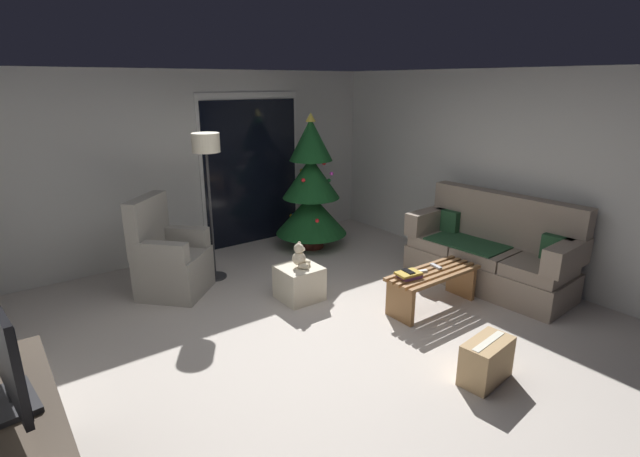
{
  "coord_description": "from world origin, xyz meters",
  "views": [
    {
      "loc": [
        -2.46,
        -3.13,
        2.35
      ],
      "look_at": [
        0.4,
        0.7,
        0.85
      ],
      "focal_mm": 26.46,
      "sensor_mm": 36.0,
      "label": 1
    }
  ],
  "objects_px": {
    "armchair": "(169,260)",
    "floor_lamp": "(207,157)",
    "cardboard_box_taped_mid_floor": "(486,361)",
    "couch": "(491,253)",
    "remote_silver": "(436,266)",
    "remote_white": "(420,271)",
    "teddy_bear_cream": "(300,257)",
    "book_stack": "(409,275)",
    "television": "(2,349)",
    "cell_phone": "(408,271)",
    "ottoman": "(299,283)",
    "coffee_table": "(433,283)",
    "christmas_tree": "(311,190)"
  },
  "relations": [
    {
      "from": "remote_silver",
      "to": "floor_lamp",
      "type": "xyz_separation_m",
      "value": [
        -1.65,
        2.09,
        1.08
      ]
    },
    {
      "from": "remote_silver",
      "to": "remote_white",
      "type": "xyz_separation_m",
      "value": [
        -0.25,
        0.0,
        0.0
      ]
    },
    {
      "from": "coffee_table",
      "to": "cell_phone",
      "type": "distance_m",
      "value": 0.39
    },
    {
      "from": "teddy_bear_cream",
      "to": "cardboard_box_taped_mid_floor",
      "type": "height_order",
      "value": "teddy_bear_cream"
    },
    {
      "from": "book_stack",
      "to": "armchair",
      "type": "xyz_separation_m",
      "value": [
        -1.79,
        2.0,
        -0.05
      ]
    },
    {
      "from": "christmas_tree",
      "to": "floor_lamp",
      "type": "height_order",
      "value": "christmas_tree"
    },
    {
      "from": "remote_silver",
      "to": "armchair",
      "type": "distance_m",
      "value": 2.99
    },
    {
      "from": "armchair",
      "to": "cardboard_box_taped_mid_floor",
      "type": "bearing_deg",
      "value": -65.41
    },
    {
      "from": "armchair",
      "to": "floor_lamp",
      "type": "relative_size",
      "value": 0.63
    },
    {
      "from": "couch",
      "to": "floor_lamp",
      "type": "bearing_deg",
      "value": 140.1
    },
    {
      "from": "ottoman",
      "to": "teddy_bear_cream",
      "type": "distance_m",
      "value": 0.31
    },
    {
      "from": "armchair",
      "to": "teddy_bear_cream",
      "type": "xyz_separation_m",
      "value": [
        1.11,
        -1.03,
        0.1
      ]
    },
    {
      "from": "television",
      "to": "floor_lamp",
      "type": "bearing_deg",
      "value": 48.96
    },
    {
      "from": "couch",
      "to": "teddy_bear_cream",
      "type": "bearing_deg",
      "value": 153.53
    },
    {
      "from": "book_stack",
      "to": "armchair",
      "type": "height_order",
      "value": "armchair"
    },
    {
      "from": "coffee_table",
      "to": "christmas_tree",
      "type": "relative_size",
      "value": 0.57
    },
    {
      "from": "remote_silver",
      "to": "book_stack",
      "type": "bearing_deg",
      "value": -168.12
    },
    {
      "from": "teddy_bear_cream",
      "to": "floor_lamp",
      "type": "bearing_deg",
      "value": 114.68
    },
    {
      "from": "ottoman",
      "to": "cardboard_box_taped_mid_floor",
      "type": "bearing_deg",
      "value": -80.57
    },
    {
      "from": "remote_white",
      "to": "teddy_bear_cream",
      "type": "distance_m",
      "value": 1.31
    },
    {
      "from": "ottoman",
      "to": "floor_lamp",
      "type": "bearing_deg",
      "value": 114.51
    },
    {
      "from": "armchair",
      "to": "television",
      "type": "height_order",
      "value": "television"
    },
    {
      "from": "floor_lamp",
      "to": "television",
      "type": "height_order",
      "value": "floor_lamp"
    },
    {
      "from": "remote_white",
      "to": "book_stack",
      "type": "xyz_separation_m",
      "value": [
        -0.19,
        -0.02,
        0.02
      ]
    },
    {
      "from": "book_stack",
      "to": "teddy_bear_cream",
      "type": "xyz_separation_m",
      "value": [
        -0.69,
        0.98,
        0.05
      ]
    },
    {
      "from": "remote_silver",
      "to": "teddy_bear_cream",
      "type": "height_order",
      "value": "teddy_bear_cream"
    },
    {
      "from": "couch",
      "to": "cardboard_box_taped_mid_floor",
      "type": "relative_size",
      "value": 4.03
    },
    {
      "from": "cell_phone",
      "to": "floor_lamp",
      "type": "xyz_separation_m",
      "value": [
        -1.21,
        2.09,
        1.02
      ]
    },
    {
      "from": "remote_white",
      "to": "christmas_tree",
      "type": "relative_size",
      "value": 0.08
    },
    {
      "from": "coffee_table",
      "to": "christmas_tree",
      "type": "bearing_deg",
      "value": 87.83
    },
    {
      "from": "cell_phone",
      "to": "cardboard_box_taped_mid_floor",
      "type": "bearing_deg",
      "value": -97.93
    },
    {
      "from": "couch",
      "to": "teddy_bear_cream",
      "type": "height_order",
      "value": "couch"
    },
    {
      "from": "armchair",
      "to": "remote_white",
      "type": "bearing_deg",
      "value": -44.96
    },
    {
      "from": "book_stack",
      "to": "television",
      "type": "distance_m",
      "value": 3.54
    },
    {
      "from": "coffee_table",
      "to": "ottoman",
      "type": "distance_m",
      "value": 1.46
    },
    {
      "from": "ottoman",
      "to": "remote_silver",
      "type": "bearing_deg",
      "value": -40.48
    },
    {
      "from": "coffee_table",
      "to": "remote_white",
      "type": "xyz_separation_m",
      "value": [
        -0.14,
        0.06,
        0.15
      ]
    },
    {
      "from": "television",
      "to": "teddy_bear_cream",
      "type": "bearing_deg",
      "value": 27.68
    },
    {
      "from": "remote_silver",
      "to": "ottoman",
      "type": "bearing_deg",
      "value": 149.49
    },
    {
      "from": "coffee_table",
      "to": "book_stack",
      "type": "bearing_deg",
      "value": 172.11
    },
    {
      "from": "book_stack",
      "to": "television",
      "type": "height_order",
      "value": "television"
    },
    {
      "from": "coffee_table",
      "to": "remote_white",
      "type": "distance_m",
      "value": 0.21
    },
    {
      "from": "book_stack",
      "to": "cell_phone",
      "type": "bearing_deg",
      "value": 82.84
    },
    {
      "from": "couch",
      "to": "remote_silver",
      "type": "xyz_separation_m",
      "value": [
        -0.92,
        0.06,
        0.03
      ]
    },
    {
      "from": "christmas_tree",
      "to": "ottoman",
      "type": "distance_m",
      "value": 1.86
    },
    {
      "from": "christmas_tree",
      "to": "cardboard_box_taped_mid_floor",
      "type": "bearing_deg",
      "value": -102.23
    },
    {
      "from": "coffee_table",
      "to": "book_stack",
      "type": "distance_m",
      "value": 0.38
    },
    {
      "from": "television",
      "to": "ottoman",
      "type": "height_order",
      "value": "television"
    },
    {
      "from": "television",
      "to": "cardboard_box_taped_mid_floor",
      "type": "relative_size",
      "value": 1.7
    },
    {
      "from": "teddy_bear_cream",
      "to": "remote_white",
      "type": "bearing_deg",
      "value": -47.38
    }
  ]
}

